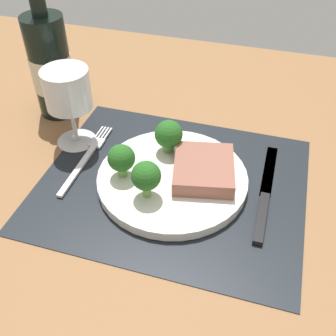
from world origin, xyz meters
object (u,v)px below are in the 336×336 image
at_px(plate, 172,179).
at_px(knife, 265,197).
at_px(wine_glass, 68,93).
at_px(fork, 86,158).
at_px(wine_bottle, 51,65).
at_px(steak, 204,169).

bearing_deg(plate, knife, 2.04).
xyz_separation_m(knife, wine_glass, (-0.35, 0.05, 0.10)).
bearing_deg(wine_glass, fork, -47.54).
bearing_deg(knife, wine_bottle, 159.93).
bearing_deg(wine_glass, plate, -16.22).
bearing_deg(knife, wine_glass, 168.90).
distance_m(steak, fork, 0.21).
height_order(steak, knife, steak).
relative_size(steak, knife, 0.47).
relative_size(plate, fork, 1.27).
xyz_separation_m(plate, wine_glass, (-0.20, 0.06, 0.09)).
xyz_separation_m(steak, wine_glass, (-0.25, 0.04, 0.07)).
distance_m(plate, knife, 0.15).
xyz_separation_m(plate, steak, (0.05, 0.01, 0.02)).
bearing_deg(plate, wine_bottle, 153.18).
xyz_separation_m(plate, knife, (0.15, 0.01, -0.00)).
bearing_deg(wine_bottle, plate, -26.82).
xyz_separation_m(plate, wine_bottle, (-0.28, 0.14, 0.09)).
xyz_separation_m(fork, wine_glass, (-0.04, 0.04, 0.10)).
height_order(wine_bottle, wine_glass, wine_bottle).
relative_size(knife, wine_bottle, 0.81).
distance_m(plate, wine_glass, 0.23).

